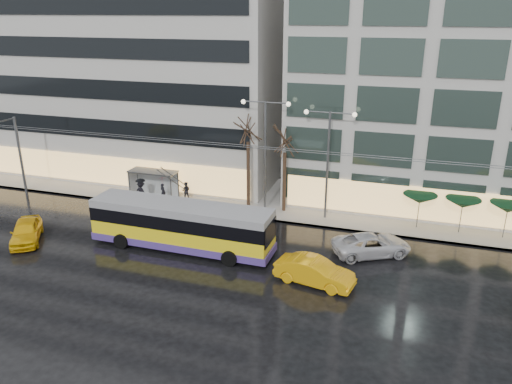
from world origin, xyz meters
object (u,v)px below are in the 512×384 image
at_px(bus_shelter, 151,177).
at_px(street_lamp_near, 265,141).
at_px(taxi_a, 26,231).
at_px(trolleybus, 181,227).

bearing_deg(bus_shelter, street_lamp_near, 0.63).
xyz_separation_m(street_lamp_near, taxi_a, (-14.74, -10.54, -5.21)).
distance_m(trolleybus, taxi_a, 11.45).
height_order(street_lamp_near, taxi_a, street_lamp_near).
distance_m(bus_shelter, taxi_a, 11.36).
bearing_deg(street_lamp_near, trolleybus, -113.55).
height_order(bus_shelter, street_lamp_near, street_lamp_near).
height_order(trolleybus, bus_shelter, trolleybus).
height_order(bus_shelter, taxi_a, bus_shelter).
height_order(trolleybus, taxi_a, trolleybus).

